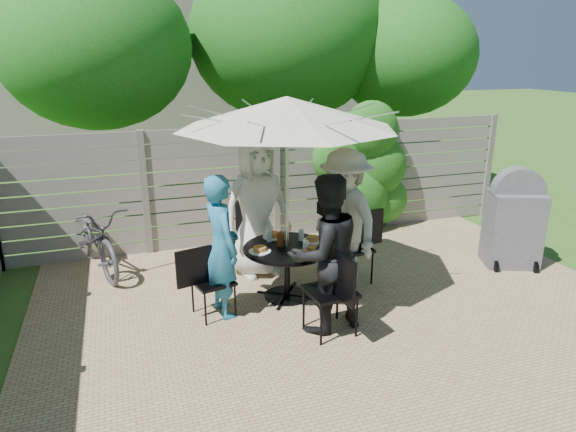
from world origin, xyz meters
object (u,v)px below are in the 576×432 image
object	(u,v)px
chair_front	(331,308)
person_right	(345,219)
glass_front	(306,246)
person_left	(222,247)
plate_left	(260,250)
bicycle	(95,237)
plate_right	(313,239)
glass_back	(269,236)
plate_back	(273,235)
glass_right	(301,235)
plate_extra	(313,250)
person_front	(325,255)
chair_back	(253,251)
chair_left	(212,295)
coffee_cup	(285,235)
bbq_grill	(514,222)
umbrella	(287,113)
person_back	(257,208)
syrup_jug	(281,240)
patio_table	(287,262)
chair_right	(352,261)
plate_front	(302,255)

from	to	relation	value
chair_front	person_right	xyz separation A→B (m)	(0.65, 1.10, 0.59)
chair_front	glass_front	bearing A→B (deg)	-3.45
person_left	chair_front	bearing A→B (deg)	-139.41
plate_left	bicycle	world-z (taller)	bicycle
plate_right	glass_back	world-z (taller)	glass_back
person_right	glass_back	distance (m)	0.98
plate_back	glass_right	size ratio (longest dim) A/B	1.86
plate_extra	bicycle	xyz separation A→B (m)	(-2.45, 1.91, -0.22)
person_front	glass_right	size ratio (longest dim) A/B	12.40
chair_back	glass_back	distance (m)	0.85
chair_left	bicycle	distance (m)	2.23
coffee_cup	bbq_grill	world-z (taller)	bbq_grill
umbrella	plate_left	distance (m)	1.60
plate_back	bbq_grill	distance (m)	3.39
chair_back	person_left	xyz separation A→B (m)	(-0.64, -1.10, 0.55)
chair_left	glass_back	size ratio (longest dim) A/B	6.23
person_right	bicycle	xyz separation A→B (m)	(-3.03, 1.49, -0.41)
person_back	person_right	world-z (taller)	person_back
glass_right	plate_extra	bearing A→B (deg)	-90.83
plate_back	plate_left	bearing A→B (deg)	-124.71
chair_front	bbq_grill	xyz separation A→B (m)	(3.13, 0.92, 0.34)
person_back	glass_front	size ratio (longest dim) A/B	13.44
chair_front	syrup_jug	bearing A→B (deg)	8.39
chair_back	person_front	world-z (taller)	person_front
patio_table	plate_left	xyz separation A→B (m)	(-0.35, -0.06, 0.23)
person_front	bicycle	bearing A→B (deg)	-56.41
plate_extra	plate_left	bearing A→B (deg)	161.24
chair_back	chair_left	xyz separation A→B (m)	(-0.77, -1.12, -0.01)
patio_table	plate_back	xyz separation A→B (m)	(-0.06, 0.35, 0.23)
person_left	syrup_jug	bearing A→B (deg)	-86.28
glass_front	chair_right	bearing A→B (deg)	27.00
bicycle	bbq_grill	distance (m)	5.77
plate_left	chair_right	bearing A→B (deg)	10.24
plate_right	glass_back	size ratio (longest dim) A/B	1.86
bbq_grill	plate_right	bearing A→B (deg)	-160.26
plate_back	glass_front	xyz separation A→B (m)	(0.21, -0.59, 0.05)
chair_back	plate_front	bearing A→B (deg)	-7.86
plate_front	person_back	bearing A→B (deg)	100.29
patio_table	chair_front	xyz separation A→B (m)	(0.17, -0.95, -0.17)
chair_left	person_right	xyz separation A→B (m)	(1.77, 0.32, 0.63)
person_left	chair_back	bearing A→B (deg)	-40.62
chair_back	bbq_grill	size ratio (longest dim) A/B	0.65
patio_table	bbq_grill	bearing A→B (deg)	-0.56
person_right	plate_right	distance (m)	0.51
glass_right	bbq_grill	distance (m)	3.07
plate_extra	glass_back	distance (m)	0.63
chair_left	person_left	bearing A→B (deg)	-2.95
chair_right	person_front	bearing A→B (deg)	44.94
plate_extra	syrup_jug	xyz separation A→B (m)	(-0.30, 0.30, 0.06)
umbrella	bicycle	bearing A→B (deg)	143.46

